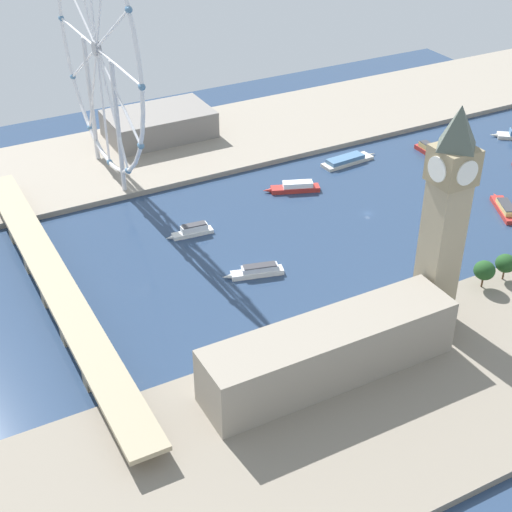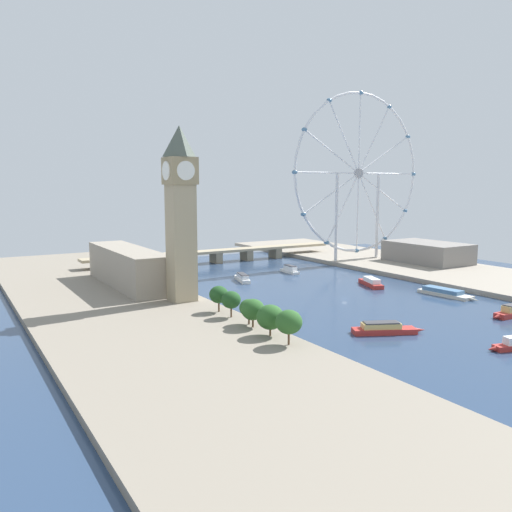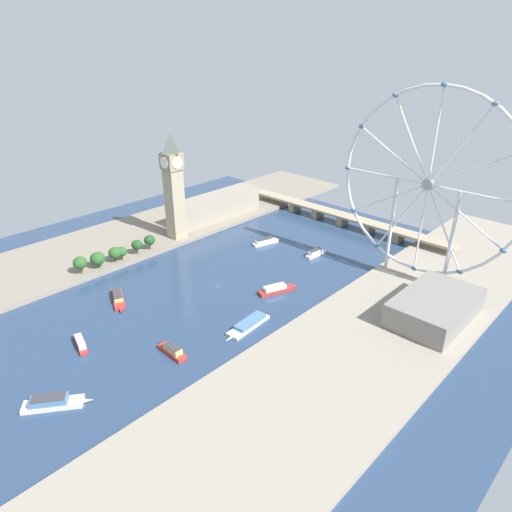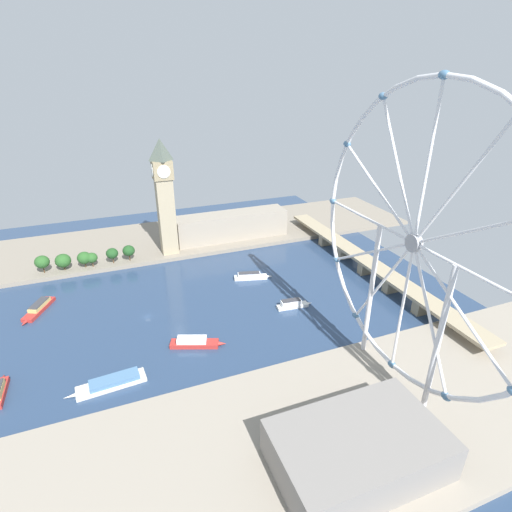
{
  "view_description": "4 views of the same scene",
  "coord_description": "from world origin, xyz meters",
  "px_view_note": "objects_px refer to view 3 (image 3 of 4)",
  "views": [
    {
      "loc": [
        -268.82,
        209.14,
        188.74
      ],
      "look_at": [
        -19.9,
        75.39,
        8.22
      ],
      "focal_mm": 53.1,
      "sensor_mm": 36.0,
      "label": 1
    },
    {
      "loc": [
        -189.71,
        -218.84,
        62.46
      ],
      "look_at": [
        -12.58,
        75.47,
        16.17
      ],
      "focal_mm": 36.54,
      "sensor_mm": 36.0,
      "label": 2
    },
    {
      "loc": [
        220.67,
        -193.5,
        161.7
      ],
      "look_at": [
        8.27,
        31.5,
        14.13
      ],
      "focal_mm": 32.3,
      "sensor_mm": 36.0,
      "label": 3
    },
    {
      "loc": [
        216.93,
        -13.79,
        136.84
      ],
      "look_at": [
        -20.14,
        79.41,
        18.78
      ],
      "focal_mm": 28.12,
      "sensor_mm": 36.0,
      "label": 4
    }
  ],
  "objects_px": {
    "tour_boat_1": "(266,242)",
    "river_bridge": "(343,217)",
    "tour_boat_0": "(80,343)",
    "tour_boat_3": "(118,298)",
    "ferris_wheel": "(428,186)",
    "tour_boat_2": "(316,253)",
    "parliament_block": "(216,206)",
    "tour_boat_4": "(277,289)",
    "tour_boat_5": "(249,324)",
    "tour_boat_6": "(172,350)",
    "riverside_hall": "(435,307)",
    "clock_tower": "(173,185)",
    "tour_boat_7": "(52,402)"
  },
  "relations": [
    {
      "from": "tour_boat_4",
      "to": "river_bridge",
      "type": "bearing_deg",
      "value": 36.57
    },
    {
      "from": "tour_boat_3",
      "to": "tour_boat_6",
      "type": "xyz_separation_m",
      "value": [
        73.29,
        -10.65,
        0.38
      ]
    },
    {
      "from": "clock_tower",
      "to": "tour_boat_3",
      "type": "bearing_deg",
      "value": -59.85
    },
    {
      "from": "tour_boat_1",
      "to": "river_bridge",
      "type": "bearing_deg",
      "value": -0.26
    },
    {
      "from": "tour_boat_5",
      "to": "tour_boat_6",
      "type": "height_order",
      "value": "tour_boat_6"
    },
    {
      "from": "clock_tower",
      "to": "parliament_block",
      "type": "relative_size",
      "value": 0.92
    },
    {
      "from": "parliament_block",
      "to": "ferris_wheel",
      "type": "relative_size",
      "value": 0.72
    },
    {
      "from": "parliament_block",
      "to": "tour_boat_5",
      "type": "height_order",
      "value": "parliament_block"
    },
    {
      "from": "tour_boat_2",
      "to": "tour_boat_4",
      "type": "distance_m",
      "value": 68.77
    },
    {
      "from": "clock_tower",
      "to": "riverside_hall",
      "type": "bearing_deg",
      "value": 7.52
    },
    {
      "from": "parliament_block",
      "to": "tour_boat_7",
      "type": "distance_m",
      "value": 258.59
    },
    {
      "from": "tour_boat_3",
      "to": "tour_boat_4",
      "type": "relative_size",
      "value": 1.01
    },
    {
      "from": "parliament_block",
      "to": "tour_boat_0",
      "type": "bearing_deg",
      "value": -63.99
    },
    {
      "from": "tour_boat_1",
      "to": "tour_boat_2",
      "type": "relative_size",
      "value": 1.17
    },
    {
      "from": "tour_boat_1",
      "to": "tour_boat_5",
      "type": "xyz_separation_m",
      "value": [
        76.9,
        -100.2,
        -0.37
      ]
    },
    {
      "from": "tour_boat_3",
      "to": "tour_boat_4",
      "type": "bearing_deg",
      "value": 75.34
    },
    {
      "from": "parliament_block",
      "to": "tour_boat_7",
      "type": "relative_size",
      "value": 3.28
    },
    {
      "from": "clock_tower",
      "to": "tour_boat_6",
      "type": "bearing_deg",
      "value": -39.03
    },
    {
      "from": "tour_boat_1",
      "to": "tour_boat_3",
      "type": "bearing_deg",
      "value": -168.68
    },
    {
      "from": "ferris_wheel",
      "to": "river_bridge",
      "type": "bearing_deg",
      "value": 149.83
    },
    {
      "from": "tour_boat_0",
      "to": "tour_boat_4",
      "type": "distance_m",
      "value": 131.74
    },
    {
      "from": "tour_boat_3",
      "to": "tour_boat_7",
      "type": "distance_m",
      "value": 98.9
    },
    {
      "from": "clock_tower",
      "to": "tour_boat_0",
      "type": "height_order",
      "value": "clock_tower"
    },
    {
      "from": "tour_boat_4",
      "to": "riverside_hall",
      "type": "bearing_deg",
      "value": -47.02
    },
    {
      "from": "ferris_wheel",
      "to": "tour_boat_5",
      "type": "distance_m",
      "value": 150.91
    },
    {
      "from": "parliament_block",
      "to": "tour_boat_3",
      "type": "distance_m",
      "value": 162.55
    },
    {
      "from": "clock_tower",
      "to": "tour_boat_5",
      "type": "xyz_separation_m",
      "value": [
        139.28,
        -53.54,
        -48.03
      ]
    },
    {
      "from": "parliament_block",
      "to": "tour_boat_6",
      "type": "xyz_separation_m",
      "value": [
        137.94,
        -159.3,
        -11.69
      ]
    },
    {
      "from": "river_bridge",
      "to": "tour_boat_5",
      "type": "xyz_separation_m",
      "value": [
        54.19,
        -183.65,
        -5.86
      ]
    },
    {
      "from": "ferris_wheel",
      "to": "tour_boat_1",
      "type": "height_order",
      "value": "ferris_wheel"
    },
    {
      "from": "ferris_wheel",
      "to": "tour_boat_6",
      "type": "distance_m",
      "value": 196.92
    },
    {
      "from": "parliament_block",
      "to": "clock_tower",
      "type": "bearing_deg",
      "value": -78.87
    },
    {
      "from": "ferris_wheel",
      "to": "tour_boat_2",
      "type": "distance_m",
      "value": 104.74
    },
    {
      "from": "tour_boat_1",
      "to": "tour_boat_3",
      "type": "height_order",
      "value": "tour_boat_1"
    },
    {
      "from": "tour_boat_3",
      "to": "tour_boat_4",
      "type": "height_order",
      "value": "tour_boat_4"
    },
    {
      "from": "tour_boat_3",
      "to": "tour_boat_4",
      "type": "xyz_separation_m",
      "value": [
        70.27,
        82.64,
        0.13
      ]
    },
    {
      "from": "riverside_hall",
      "to": "tour_boat_5",
      "type": "bearing_deg",
      "value": -134.2
    },
    {
      "from": "tour_boat_5",
      "to": "parliament_block",
      "type": "bearing_deg",
      "value": -130.68
    },
    {
      "from": "tour_boat_0",
      "to": "tour_boat_1",
      "type": "height_order",
      "value": "tour_boat_0"
    },
    {
      "from": "tour_boat_7",
      "to": "tour_boat_1",
      "type": "bearing_deg",
      "value": 51.36
    },
    {
      "from": "tour_boat_3",
      "to": "tour_boat_0",
      "type": "bearing_deg",
      "value": -30.29
    },
    {
      "from": "ferris_wheel",
      "to": "tour_boat_2",
      "type": "relative_size",
      "value": 5.66
    },
    {
      "from": "clock_tower",
      "to": "ferris_wheel",
      "type": "relative_size",
      "value": 0.67
    },
    {
      "from": "tour_boat_0",
      "to": "tour_boat_3",
      "type": "height_order",
      "value": "tour_boat_0"
    },
    {
      "from": "tour_boat_4",
      "to": "tour_boat_5",
      "type": "bearing_deg",
      "value": -139.56
    },
    {
      "from": "riverside_hall",
      "to": "tour_boat_2",
      "type": "relative_size",
      "value": 2.62
    },
    {
      "from": "clock_tower",
      "to": "tour_boat_6",
      "type": "distance_m",
      "value": 169.99
    },
    {
      "from": "ferris_wheel",
      "to": "tour_boat_5",
      "type": "relative_size",
      "value": 3.56
    },
    {
      "from": "river_bridge",
      "to": "tour_boat_4",
      "type": "relative_size",
      "value": 7.19
    },
    {
      "from": "tour_boat_0",
      "to": "tour_boat_6",
      "type": "height_order",
      "value": "tour_boat_6"
    }
  ]
}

